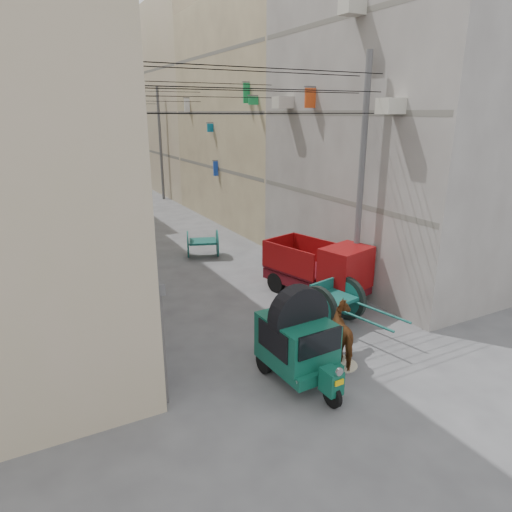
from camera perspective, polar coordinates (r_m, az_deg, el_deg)
ground at (r=10.32m, az=18.13°, el=-20.58°), size 140.00×140.00×0.00m
building_row_right at (r=41.98m, az=-8.56°, el=17.65°), size 8.00×62.00×14.00m
end_cap_building at (r=71.63m, az=-24.01°, el=16.30°), size 22.00×10.00×13.00m
shutters_left at (r=16.59m, az=-18.71°, el=-0.00°), size 0.18×14.40×2.88m
signboards at (r=27.87m, az=-15.20°, el=11.16°), size 8.22×40.52×5.67m
ac_units at (r=16.41m, az=9.92°, el=21.50°), size 0.70×6.55×3.35m
utility_poles at (r=23.32m, az=-12.58°, el=11.63°), size 7.40×22.20×8.00m
overhead_cables at (r=20.73m, az=-11.02°, el=18.71°), size 7.40×22.52×1.12m
auto_rickshaw at (r=11.09m, az=5.28°, el=-10.24°), size 1.56×2.62×1.82m
tonga_cart at (r=14.07m, az=9.68°, el=-5.76°), size 1.78×3.26×1.39m
mini_truck at (r=15.78m, az=8.63°, el=-2.07°), size 2.52×3.96×2.06m
second_cart at (r=20.54m, az=-6.68°, el=1.64°), size 1.70×1.61×1.22m
feed_sack at (r=12.23m, az=10.69°, el=-12.72°), size 0.50×0.40×0.25m
horse at (r=12.29m, az=11.20°, el=-9.58°), size 1.26×1.81×1.40m
distant_car_white at (r=23.46m, az=-18.02°, el=2.89°), size 1.98×3.96×1.30m
distant_car_grey at (r=41.36m, az=-17.03°, el=8.97°), size 2.34×3.97×1.24m
distant_car_green at (r=38.85m, az=-20.96°, el=8.11°), size 3.13×4.76×1.28m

